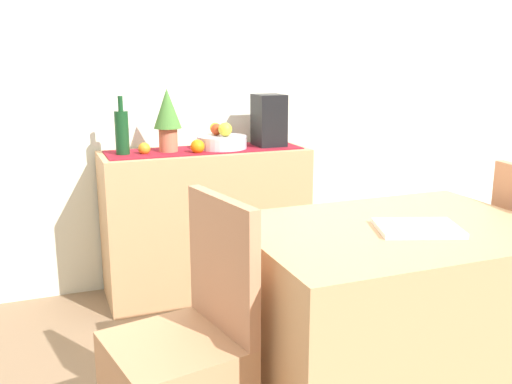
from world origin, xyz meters
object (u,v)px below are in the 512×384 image
wine_bottle (122,132)px  coffee_maker (269,121)px  sideboard_console (206,222)px  open_book (418,228)px  potted_plant (167,116)px  dining_table (391,321)px  fruit_bowl (222,142)px

wine_bottle → coffee_maker: bearing=0.0°
sideboard_console → open_book: sideboard_console is taller
sideboard_console → coffee_maker: 0.68m
potted_plant → dining_table: potted_plant is taller
fruit_bowl → open_book: size_ratio=1.00×
wine_bottle → sideboard_console: bearing=0.0°
sideboard_console → open_book: 1.52m
wine_bottle → coffee_maker: size_ratio=1.04×
dining_table → open_book: (0.04, -0.07, 0.38)m
fruit_bowl → sideboard_console: bearing=180.0°
wine_bottle → potted_plant: potted_plant is taller
fruit_bowl → dining_table: fruit_bowl is taller
sideboard_console → wine_bottle: size_ratio=3.69×
sideboard_console → coffee_maker: coffee_maker is taller
fruit_bowl → coffee_maker: coffee_maker is taller
potted_plant → sideboard_console: bearing=-0.0°
fruit_bowl → wine_bottle: wine_bottle is taller
wine_bottle → coffee_maker: (0.83, 0.00, 0.03)m
wine_bottle → coffee_maker: wine_bottle is taller
sideboard_console → dining_table: sideboard_console is taller
sideboard_console → dining_table: bearing=-77.2°
sideboard_console → wine_bottle: bearing=180.0°
fruit_bowl → potted_plant: 0.34m
fruit_bowl → coffee_maker: 0.31m
open_book → wine_bottle: bearing=139.0°
dining_table → potted_plant: bearing=110.6°
potted_plant → open_book: size_ratio=1.23×
coffee_maker → fruit_bowl: bearing=180.0°
sideboard_console → fruit_bowl: size_ratio=4.09×
open_book → coffee_maker: bearing=108.6°
potted_plant → dining_table: (0.51, -1.37, -0.66)m
fruit_bowl → open_book: bearing=-80.2°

